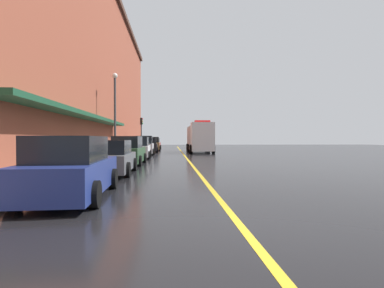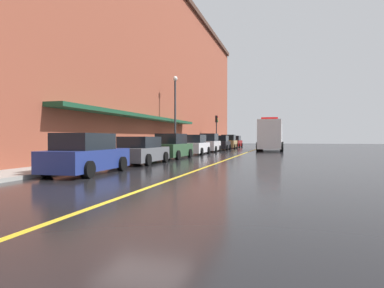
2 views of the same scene
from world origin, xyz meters
TOP-DOWN VIEW (x-y plane):
  - ground_plane at (0.00, 25.00)m, footprint 112.00×112.00m
  - sidewalk_left at (-6.20, 25.00)m, footprint 2.40×70.00m
  - lane_center_stripe at (0.00, 25.00)m, footprint 0.16×70.00m
  - brick_building_left at (-12.66, 24.00)m, footprint 11.69×64.00m
  - parked_car_0 at (-3.94, 3.20)m, footprint 2.11×4.54m
  - parked_car_1 at (-4.03, 8.73)m, footprint 2.16×4.43m
  - parked_car_2 at (-3.95, 13.87)m, footprint 1.99×4.51m
  - parked_car_3 at (-4.03, 20.10)m, footprint 2.17×4.67m
  - parked_car_4 at (-3.99, 25.84)m, footprint 2.04×4.17m
  - parked_car_5 at (-3.95, 31.70)m, footprint 2.24×4.37m
  - parked_car_6 at (-3.86, 37.01)m, footprint 2.22×4.28m
  - parked_car_7 at (-3.92, 43.08)m, footprint 1.96×4.38m
  - box_truck at (2.07, 30.69)m, footprint 2.79×9.02m
  - parking_meter_0 at (-5.35, 37.25)m, footprint 0.14×0.18m
  - parking_meter_1 at (-5.35, 15.61)m, footprint 0.14×0.18m
  - parking_meter_2 at (-5.35, 18.96)m, footprint 0.14×0.18m
  - street_lamp_left at (-5.95, 20.39)m, footprint 0.44×0.44m
  - traffic_light_near at (-5.29, 35.71)m, footprint 0.38×0.36m

SIDE VIEW (x-z plane):
  - ground_plane at x=0.00m, z-range 0.00..0.00m
  - lane_center_stripe at x=0.00m, z-range 0.00..0.01m
  - sidewalk_left at x=-6.20m, z-range 0.00..0.15m
  - parked_car_1 at x=-4.03m, z-range -0.04..1.50m
  - parked_car_0 at x=-3.94m, z-range -0.05..1.61m
  - parked_car_3 at x=-4.03m, z-range -0.06..1.69m
  - parked_car_5 at x=-3.95m, z-range -0.06..1.69m
  - parked_car_2 at x=-3.95m, z-range -0.06..1.71m
  - parked_car_7 at x=-3.92m, z-range -0.06..1.73m
  - parked_car_6 at x=-3.86m, z-range -0.07..1.82m
  - parked_car_4 at x=-3.99m, z-range -0.07..1.84m
  - parking_meter_0 at x=-5.35m, z-range 0.39..1.72m
  - parking_meter_1 at x=-5.35m, z-range 0.39..1.72m
  - parking_meter_2 at x=-5.35m, z-range 0.39..1.72m
  - box_truck at x=2.07m, z-range -0.08..3.54m
  - traffic_light_near at x=-5.29m, z-range 1.01..5.31m
  - street_lamp_left at x=-5.95m, z-range 0.93..7.87m
  - brick_building_left at x=-12.66m, z-range 0.01..17.79m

